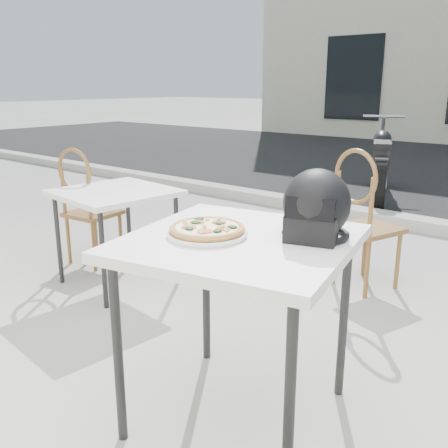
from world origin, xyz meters
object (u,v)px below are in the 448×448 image
Objects in this scene: helmet at (316,208)px; cafe_table_side at (115,199)px; plate at (207,234)px; cafe_chair_main at (362,213)px; pizza at (207,228)px; motorcycle at (380,164)px; cafe_table_main at (239,255)px; cafe_chair_side at (85,200)px.

helmet is 0.43× the size of cafe_table_side.
plate is 0.42× the size of cafe_chair_main.
helmet is (0.36, 0.26, 0.09)m from pizza.
motorcycle is (0.36, 4.03, -0.19)m from cafe_table_side.
cafe_table_main is 0.16m from plate.
motorcycle reaches higher than cafe_table_main.
cafe_chair_main reaches higher than plate.
cafe_chair_side is (-2.04, 0.85, -0.31)m from plate.
cafe_chair_main is 3.18m from motorcycle.
cafe_chair_main is at bearing 35.77° from cafe_table_side.
motorcycle reaches higher than pizza.
cafe_table_side is at bearing 154.12° from pizza.
cafe_chair_main is 0.52× the size of motorcycle.
cafe_chair_side is (-2.04, 0.85, -0.33)m from pizza.
pizza is 0.45m from helmet.
pizza is 1.81m from cafe_chair_main.
cafe_chair_side is at bearing 44.45° from cafe_chair_main.
pizza is at bearing -98.51° from motorcycle.
plate is 0.22× the size of motorcycle.
helmet is 1.97m from cafe_table_side.
helmet is at bearing 38.71° from cafe_table_main.
cafe_table_main is at bearing -96.99° from motorcycle.
helmet is at bearing -93.58° from motorcycle.
cafe_chair_main is at bearing -160.99° from cafe_chair_side.
cafe_table_main is 0.37m from helmet.
plate is 0.02m from pizza.
cafe_chair_side reaches higher than plate.
plate is 2.24m from cafe_chair_side.
cafe_chair_main is (-0.45, 1.52, -0.39)m from helmet.
helmet is 2.51m from cafe_chair_side.
cafe_table_main is 1.02× the size of cafe_chair_main.
cafe_chair_side is (-2.16, 0.78, -0.22)m from cafe_table_main.
cafe_table_main is 2.45× the size of plate.
helmet is at bearing 125.52° from cafe_chair_main.
helmet reaches higher than cafe_table_main.
cafe_chair_side is at bearing 168.27° from cafe_table_side.
cafe_table_side is at bearing 149.28° from helmet.
motorcycle is (-1.18, 4.77, -0.40)m from plate.
plate is at bearing -103.00° from pizza.
cafe_chair_main is (-0.21, 1.71, -0.19)m from cafe_table_main.
cafe_table_main is 1.07× the size of cafe_chair_side.
helmet is (0.24, 0.19, 0.20)m from cafe_table_main.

